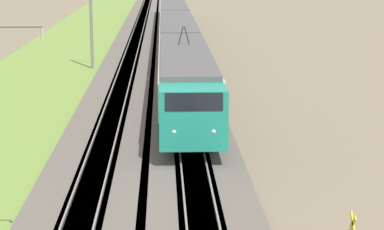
{
  "coord_description": "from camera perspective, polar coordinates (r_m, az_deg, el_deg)",
  "views": [
    {
      "loc": [
        -15.88,
        -2.8,
        9.02
      ],
      "look_at": [
        16.07,
        -4.07,
        2.14
      ],
      "focal_mm": 70.0,
      "sensor_mm": 36.0,
      "label": 1
    }
  ],
  "objects": [
    {
      "name": "track_adjacent",
      "position": [
        66.48,
        -1.16,
        4.48
      ],
      "size": [
        240.0,
        1.57,
        0.45
      ],
      "color": "#4C4238",
      "rests_on": "ground"
    },
    {
      "name": "catenary_mast_mid",
      "position": [
        59.77,
        -7.63,
        7.25
      ],
      "size": [
        0.22,
        2.56,
        7.78
      ],
      "color": "slate",
      "rests_on": "ground"
    },
    {
      "name": "grass_verge",
      "position": [
        67.12,
        -10.2,
        4.28
      ],
      "size": [
        240.0,
        9.11,
        0.12
      ],
      "color": "olive",
      "rests_on": "ground"
    },
    {
      "name": "ballast_main",
      "position": [
        66.53,
        -4.67,
        4.44
      ],
      "size": [
        240.0,
        4.4,
        0.3
      ],
      "color": "#605B56",
      "rests_on": "ground"
    },
    {
      "name": "ballast_adjacent",
      "position": [
        66.48,
        -1.16,
        4.48
      ],
      "size": [
        240.0,
        4.4,
        0.3
      ],
      "color": "#605B56",
      "rests_on": "ground"
    },
    {
      "name": "passenger_train",
      "position": [
        72.82,
        -1.27,
        6.82
      ],
      "size": [
        84.56,
        3.01,
        4.88
      ],
      "rotation": [
        0.0,
        0.0,
        3.14
      ],
      "color": "teal",
      "rests_on": "ground"
    },
    {
      "name": "track_main",
      "position": [
        66.53,
        -4.67,
        4.45
      ],
      "size": [
        240.0,
        1.57,
        0.45
      ],
      "color": "#4C4238",
      "rests_on": "ground"
    }
  ]
}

